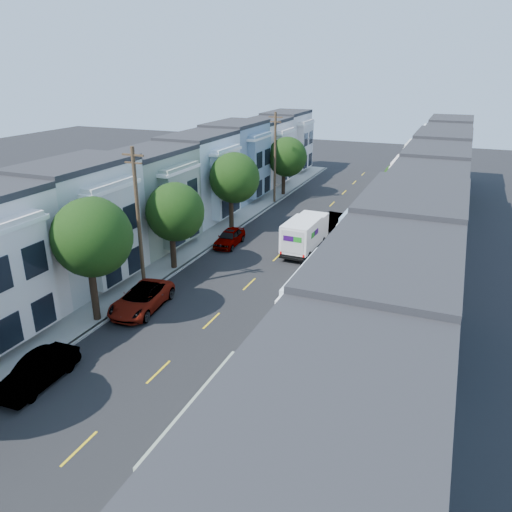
{
  "coord_description": "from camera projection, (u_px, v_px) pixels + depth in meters",
  "views": [
    {
      "loc": [
        13.14,
        -24.42,
        15.02
      ],
      "look_at": [
        0.43,
        6.22,
        2.2
      ],
      "focal_mm": 35.0,
      "sensor_mm": 36.0,
      "label": 1
    }
  ],
  "objects": [
    {
      "name": "parked_right_b",
      "position": [
        263.0,
        356.0,
        26.0
      ],
      "size": [
        2.16,
        4.82,
        1.52
      ],
      "primitive_type": "imported",
      "rotation": [
        0.0,
        0.0,
        -0.08
      ],
      "color": "silver",
      "rests_on": "ground"
    },
    {
      "name": "parked_left_b",
      "position": [
        38.0,
        372.0,
        24.73
      ],
      "size": [
        1.77,
        4.53,
        1.49
      ],
      "primitive_type": "imported",
      "rotation": [
        0.0,
        0.0,
        0.04
      ],
      "color": "black",
      "rests_on": "ground"
    },
    {
      "name": "road_slab",
      "position": [
        289.0,
        245.0,
        44.07
      ],
      "size": [
        12.0,
        70.0,
        0.02
      ],
      "primitive_type": "cube",
      "color": "black",
      "rests_on": "ground"
    },
    {
      "name": "parked_right_c",
      "position": [
        356.0,
        231.0,
        45.89
      ],
      "size": [
        1.72,
        3.91,
        1.26
      ],
      "primitive_type": "imported",
      "rotation": [
        0.0,
        0.0,
        -0.1
      ],
      "color": "black",
      "rests_on": "ground"
    },
    {
      "name": "centerline",
      "position": [
        289.0,
        245.0,
        44.07
      ],
      "size": [
        0.12,
        70.0,
        0.01
      ],
      "primitive_type": "cube",
      "color": "gold",
      "rests_on": "ground"
    },
    {
      "name": "sidewalk_right",
      "position": [
        373.0,
        256.0,
        41.42
      ],
      "size": [
        2.6,
        70.0,
        0.15
      ],
      "primitive_type": "cube",
      "color": "gray",
      "rests_on": "ground"
    },
    {
      "name": "utility_pole_near",
      "position": [
        139.0,
        222.0,
        33.26
      ],
      "size": [
        1.6,
        0.26,
        10.0
      ],
      "color": "#42301E",
      "rests_on": "ground"
    },
    {
      "name": "curb_right",
      "position": [
        358.0,
        254.0,
        41.88
      ],
      "size": [
        0.3,
        70.0,
        0.15
      ],
      "primitive_type": "cube",
      "color": "gray",
      "rests_on": "ground"
    },
    {
      "name": "townhouse_row_right",
      "position": [
        421.0,
        264.0,
        40.09
      ],
      "size": [
        5.0,
        70.0,
        8.5
      ],
      "primitive_type": "cube",
      "color": "white",
      "rests_on": "ground"
    },
    {
      "name": "parked_right_d",
      "position": [
        370.0,
        212.0,
        51.87
      ],
      "size": [
        1.63,
        3.81,
        1.23
      ],
      "primitive_type": "imported",
      "rotation": [
        0.0,
        0.0,
        0.09
      ],
      "color": "black",
      "rests_on": "ground"
    },
    {
      "name": "tree_c",
      "position": [
        174.0,
        212.0,
        37.28
      ],
      "size": [
        4.42,
        4.42,
        6.87
      ],
      "color": "black",
      "rests_on": "ground"
    },
    {
      "name": "ground",
      "position": [
        212.0,
        321.0,
        31.15
      ],
      "size": [
        160.0,
        160.0,
        0.0
      ],
      "primitive_type": "plane",
      "color": "black",
      "rests_on": "ground"
    },
    {
      "name": "parked_right_a",
      "position": [
        242.0,
        387.0,
        23.75
      ],
      "size": [
        1.89,
        4.24,
        1.25
      ],
      "primitive_type": "imported",
      "rotation": [
        0.0,
        0.0,
        -0.03
      ],
      "color": "#4B5459",
      "rests_on": "ground"
    },
    {
      "name": "utility_pole_far",
      "position": [
        275.0,
        158.0,
        55.66
      ],
      "size": [
        1.6,
        0.26,
        10.0
      ],
      "color": "#42301E",
      "rests_on": "ground"
    },
    {
      "name": "parked_left_d",
      "position": [
        230.0,
        238.0,
        43.83
      ],
      "size": [
        1.96,
        4.56,
        1.45
      ],
      "primitive_type": "imported",
      "rotation": [
        0.0,
        0.0,
        0.06
      ],
      "color": "black",
      "rests_on": "ground"
    },
    {
      "name": "tree_far_r",
      "position": [
        396.0,
        179.0,
        52.3
      ],
      "size": [
        3.1,
        3.1,
        5.27
      ],
      "color": "black",
      "rests_on": "ground"
    },
    {
      "name": "fedex_truck",
      "position": [
        305.0,
        233.0,
        42.09
      ],
      "size": [
        2.36,
        6.12,
        2.93
      ],
      "rotation": [
        0.0,
        0.0,
        -0.03
      ],
      "color": "white",
      "rests_on": "ground"
    },
    {
      "name": "curb_left",
      "position": [
        228.0,
        236.0,
        46.2
      ],
      "size": [
        0.3,
        70.0,
        0.15
      ],
      "primitive_type": "cube",
      "color": "gray",
      "rests_on": "ground"
    },
    {
      "name": "parked_left_c",
      "position": [
        141.0,
        299.0,
        32.33
      ],
      "size": [
        3.02,
        5.64,
        1.51
      ],
      "primitive_type": "imported",
      "rotation": [
        0.0,
        0.0,
        0.1
      ],
      "color": "silver",
      "rests_on": "ground"
    },
    {
      "name": "tree_d",
      "position": [
        234.0,
        178.0,
        46.21
      ],
      "size": [
        4.7,
        4.7,
        7.49
      ],
      "color": "black",
      "rests_on": "ground"
    },
    {
      "name": "tree_b",
      "position": [
        91.0,
        237.0,
        29.07
      ],
      "size": [
        4.7,
        4.7,
        7.92
      ],
      "color": "black",
      "rests_on": "ground"
    },
    {
      "name": "tree_e",
      "position": [
        286.0,
        157.0,
        59.18
      ],
      "size": [
        4.7,
        4.7,
        7.04
      ],
      "color": "black",
      "rests_on": "ground"
    },
    {
      "name": "sidewalk_left",
      "position": [
        215.0,
        234.0,
        46.67
      ],
      "size": [
        2.6,
        70.0,
        0.15
      ],
      "primitive_type": "cube",
      "color": "gray",
      "rests_on": "ground"
    },
    {
      "name": "lead_sedan",
      "position": [
        332.0,
        221.0,
        48.67
      ],
      "size": [
        2.1,
        4.24,
        1.35
      ],
      "primitive_type": "imported",
      "rotation": [
        0.0,
        0.0,
        -0.17
      ],
      "color": "black",
      "rests_on": "ground"
    },
    {
      "name": "townhouse_row_left",
      "position": [
        180.0,
        230.0,
        48.05
      ],
      "size": [
        5.0,
        70.0,
        8.5
      ],
      "primitive_type": "cube",
      "color": "white",
      "rests_on": "ground"
    }
  ]
}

